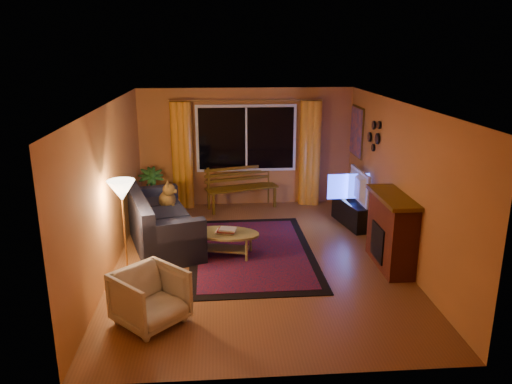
{
  "coord_description": "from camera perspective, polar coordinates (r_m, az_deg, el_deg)",
  "views": [
    {
      "loc": [
        -0.6,
        -7.44,
        3.34
      ],
      "look_at": [
        0.0,
        0.3,
        1.05
      ],
      "focal_mm": 35.0,
      "sensor_mm": 36.0,
      "label": 1
    }
  ],
  "objects": [
    {
      "name": "mirror_cluster",
      "position": [
        9.3,
        13.29,
        6.48
      ],
      "size": [
        0.06,
        0.6,
        0.56
      ],
      "primitive_type": null,
      "color": "black",
      "rests_on": "wall_right"
    },
    {
      "name": "sofa",
      "position": [
        8.8,
        -10.69,
        -2.92
      ],
      "size": [
        1.59,
        2.48,
        0.93
      ],
      "primitive_type": "cube",
      "rotation": [
        0.0,
        0.0,
        0.29
      ],
      "color": "#1F2336",
      "rests_on": "ground"
    },
    {
      "name": "curtain_left",
      "position": [
        10.58,
        -8.42,
        4.14
      ],
      "size": [
        0.36,
        0.36,
        2.24
      ],
      "primitive_type": "cylinder",
      "color": "orange",
      "rests_on": "ground"
    },
    {
      "name": "floor",
      "position": [
        8.18,
        0.16,
        -7.74
      ],
      "size": [
        4.5,
        6.0,
        0.02
      ],
      "primitive_type": "cube",
      "color": "brown",
      "rests_on": "ground"
    },
    {
      "name": "fireplace",
      "position": [
        8.02,
        15.22,
        -4.52
      ],
      "size": [
        0.4,
        1.2,
        1.1
      ],
      "primitive_type": "cube",
      "color": "maroon",
      "rests_on": "ground"
    },
    {
      "name": "floor_lamp",
      "position": [
        7.54,
        -14.79,
        -4.21
      ],
      "size": [
        0.31,
        0.31,
        1.5
      ],
      "primitive_type": "cylinder",
      "rotation": [
        0.0,
        0.0,
        0.31
      ],
      "color": "#BF8C3F",
      "rests_on": "ground"
    },
    {
      "name": "armchair",
      "position": [
        6.39,
        -12.02,
        -11.45
      ],
      "size": [
        1.03,
        1.03,
        0.77
      ],
      "primitive_type": "imported",
      "rotation": [
        0.0,
        0.0,
        0.78
      ],
      "color": "beige",
      "rests_on": "ground"
    },
    {
      "name": "curtain_right",
      "position": [
        10.73,
        6.15,
        4.4
      ],
      "size": [
        0.36,
        0.36,
        2.24
      ],
      "primitive_type": "cylinder",
      "color": "orange",
      "rests_on": "ground"
    },
    {
      "name": "dog",
      "position": [
        9.22,
        -10.12,
        -0.6
      ],
      "size": [
        0.34,
        0.44,
        0.44
      ],
      "primitive_type": null,
      "rotation": [
        0.0,
        0.0,
        -0.13
      ],
      "color": "brown",
      "rests_on": "sofa"
    },
    {
      "name": "painting",
      "position": [
        10.42,
        11.41,
        6.78
      ],
      "size": [
        0.04,
        0.76,
        0.96
      ],
      "primitive_type": "cube",
      "color": "orange",
      "rests_on": "wall_right"
    },
    {
      "name": "curtain_rod",
      "position": [
        10.41,
        -1.13,
        10.42
      ],
      "size": [
        3.2,
        0.03,
        0.03
      ],
      "primitive_type": "cylinder",
      "rotation": [
        0.0,
        1.57,
        0.0
      ],
      "color": "#BF8C3F",
      "rests_on": "wall_back"
    },
    {
      "name": "wall_back",
      "position": [
        10.67,
        -1.13,
        5.14
      ],
      "size": [
        4.5,
        0.02,
        2.5
      ],
      "primitive_type": "cube",
      "color": "#C27A3A",
      "rests_on": "ground"
    },
    {
      "name": "rug",
      "position": [
        8.42,
        -0.52,
        -6.83
      ],
      "size": [
        2.08,
        3.24,
        0.02
      ],
      "primitive_type": "cube",
      "rotation": [
        0.0,
        0.0,
        0.01
      ],
      "color": "maroon",
      "rests_on": "ground"
    },
    {
      "name": "ceiling",
      "position": [
        7.51,
        0.18,
        10.1
      ],
      "size": [
        4.5,
        6.0,
        0.02
      ],
      "primitive_type": "cube",
      "color": "white",
      "rests_on": "ground"
    },
    {
      "name": "coffee_table",
      "position": [
        8.25,
        -3.51,
        -5.94
      ],
      "size": [
        1.34,
        1.34,
        0.41
      ],
      "primitive_type": "cylinder",
      "rotation": [
        0.0,
        0.0,
        -0.23
      ],
      "color": "#938B49",
      "rests_on": "ground"
    },
    {
      "name": "wall_left",
      "position": [
        7.9,
        -16.4,
        0.42
      ],
      "size": [
        0.02,
        6.0,
        2.5
      ],
      "primitive_type": "cube",
      "color": "#C27A3A",
      "rests_on": "ground"
    },
    {
      "name": "tv_console",
      "position": [
        9.79,
        11.0,
        -2.37
      ],
      "size": [
        0.59,
        1.19,
        0.47
      ],
      "primitive_type": "cube",
      "rotation": [
        0.0,
        0.0,
        0.19
      ],
      "color": "black",
      "rests_on": "ground"
    },
    {
      "name": "television",
      "position": [
        9.63,
        11.18,
        0.66
      ],
      "size": [
        0.18,
        1.05,
        0.6
      ],
      "primitive_type": "imported",
      "rotation": [
        0.0,
        0.0,
        1.61
      ],
      "color": "black",
      "rests_on": "tv_console"
    },
    {
      "name": "wall_right",
      "position": [
        8.24,
        16.05,
        1.09
      ],
      "size": [
        0.02,
        6.0,
        2.5
      ],
      "primitive_type": "cube",
      "color": "#C27A3A",
      "rests_on": "ground"
    },
    {
      "name": "window",
      "position": [
        10.57,
        -1.12,
        6.13
      ],
      "size": [
        2.0,
        0.02,
        1.3
      ],
      "primitive_type": "cube",
      "color": "black",
      "rests_on": "wall_back"
    },
    {
      "name": "bench",
      "position": [
        10.57,
        -1.61,
        -0.7
      ],
      "size": [
        1.57,
        0.86,
        0.45
      ],
      "primitive_type": "cube",
      "rotation": [
        0.0,
        0.0,
        0.29
      ],
      "color": "#533809",
      "rests_on": "ground"
    },
    {
      "name": "potted_plant",
      "position": [
        10.38,
        -11.87,
        0.08
      ],
      "size": [
        0.67,
        0.67,
        0.96
      ],
      "primitive_type": "imported",
      "rotation": [
        0.0,
        0.0,
        0.29
      ],
      "color": "#235B1E",
      "rests_on": "ground"
    }
  ]
}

